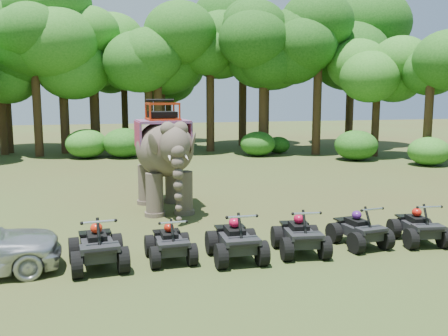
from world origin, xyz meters
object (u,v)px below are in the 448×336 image
Objects in this scene: atv_1 at (170,238)px; atv_4 at (359,225)px; atv_0 at (97,241)px; atv_2 at (236,235)px; atv_3 at (300,230)px; elephant at (164,155)px; atv_5 at (419,222)px.

atv_4 is at bearing -2.73° from atv_1.
atv_2 is (3.47, -0.24, -0.01)m from atv_0.
atv_1 is at bearing -177.53° from atv_3.
atv_5 is (6.59, -5.96, -1.40)m from elephant.
atv_0 is at bearing -175.14° from atv_3.
elephant reaches higher than atv_0.
atv_2 is 1.04× the size of atv_3.
atv_2 is at bearing -170.53° from atv_3.
atv_0 is 1.81m from atv_1.
atv_4 is at bearing -54.04° from elephant.
atv_0 is 1.15× the size of atv_1.
atv_1 is at bearing -174.14° from atv_5.
atv_4 is (3.68, 0.30, -0.06)m from atv_2.
atv_2 reaches higher than atv_5.
atv_5 is at bearing -3.83° from atv_1.
atv_3 reaches higher than atv_1.
atv_5 is at bearing -12.48° from atv_4.
atv_2 reaches higher than atv_1.
atv_4 is 1.80m from atv_5.
atv_2 is (1.12, -6.11, -1.34)m from elephant.
atv_0 is 3.48m from atv_2.
atv_1 is 3.49m from atv_3.
atv_1 is 0.97× the size of atv_4.
atv_1 is 7.14m from atv_5.
elephant is at bearing 100.73° from atv_2.
atv_1 is 5.34m from atv_4.
atv_1 is 0.88× the size of atv_2.
atv_1 is at bearing -99.00° from elephant.
atv_3 is (5.28, -0.14, -0.04)m from atv_0.
atv_1 is 0.96× the size of atv_5.
atv_2 is at bearing -171.07° from atv_5.
atv_4 is at bearing -5.47° from atv_0.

